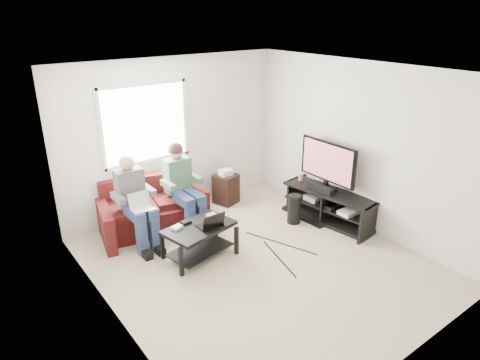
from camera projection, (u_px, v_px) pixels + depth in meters
name	position (u px, v px, depth m)	size (l,w,h in m)	color
floor	(258.00, 263.00, 5.95)	(4.50, 4.50, 0.00)	tan
ceiling	(262.00, 72.00, 4.97)	(4.50, 4.50, 0.00)	white
wall_back	(174.00, 136.00, 7.13)	(4.50, 4.50, 0.00)	silver
wall_front	(421.00, 249.00, 3.80)	(4.50, 4.50, 0.00)	silver
wall_left	(108.00, 219.00, 4.34)	(4.50, 4.50, 0.00)	silver
wall_right	(360.00, 147.00, 6.58)	(4.50, 4.50, 0.00)	silver
window	(145.00, 124.00, 6.72)	(1.48, 0.04, 1.28)	white
sofa	(153.00, 210.00, 6.80)	(1.90, 1.10, 0.81)	#471311
person_left	(135.00, 198.00, 6.20)	(0.40, 0.70, 1.33)	navy
person_right	(182.00, 181.00, 6.64)	(0.40, 0.71, 1.38)	navy
laptop_silver	(142.00, 205.00, 6.04)	(0.32, 0.22, 0.24)	silver
coffee_table	(199.00, 234.00, 5.97)	(1.06, 0.76, 0.48)	black
laptop_black	(209.00, 218.00, 5.89)	(0.34, 0.24, 0.24)	black
controller_a	(177.00, 227.00, 5.85)	(0.14, 0.09, 0.04)	silver
controller_b	(186.00, 222.00, 6.00)	(0.14, 0.09, 0.04)	black
controller_c	(211.00, 215.00, 6.20)	(0.14, 0.09, 0.04)	gray
tv_stand	(329.00, 208.00, 7.04)	(0.69, 1.66, 0.53)	black
tv	(328.00, 163.00, 6.83)	(0.12, 1.10, 0.81)	black
soundbar	(321.00, 188.00, 6.92)	(0.12, 0.50, 0.10)	black
drink_cup	(301.00, 177.00, 7.34)	(0.08, 0.08, 0.12)	#B1784C
console_white	(348.00, 212.00, 6.72)	(0.30, 0.22, 0.06)	silver
console_grey	(316.00, 197.00, 7.23)	(0.34, 0.26, 0.08)	gray
console_black	(332.00, 204.00, 6.97)	(0.38, 0.30, 0.07)	black
subwoofer	(294.00, 209.00, 6.97)	(0.21, 0.21, 0.49)	black
keyboard_floor	(312.00, 222.00, 7.05)	(0.15, 0.45, 0.03)	black
end_table	(226.00, 188.00, 7.68)	(0.36, 0.36, 0.64)	black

